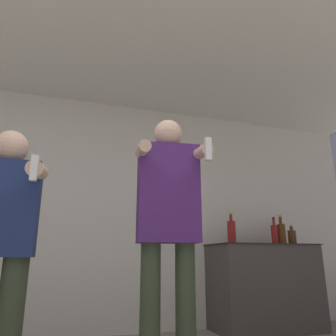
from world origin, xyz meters
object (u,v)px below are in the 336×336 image
at_px(bottle_short_whiskey, 282,233).
at_px(bottle_brown_liquor, 275,234).
at_px(bottle_tall_gin, 292,237).
at_px(bottle_dark_rum, 232,231).
at_px(person_woman_foreground, 168,221).

bearing_deg(bottle_short_whiskey, bottle_brown_liquor, 180.00).
bearing_deg(bottle_short_whiskey, bottle_tall_gin, 0.00).
bearing_deg(bottle_brown_liquor, bottle_short_whiskey, 0.00).
height_order(bottle_dark_rum, bottle_short_whiskey, bottle_dark_rum).
distance_m(bottle_dark_rum, bottle_short_whiskey, 0.66).
bearing_deg(person_woman_foreground, bottle_short_whiskey, 36.41).
bearing_deg(bottle_tall_gin, person_woman_foreground, -145.62).
distance_m(bottle_brown_liquor, bottle_short_whiskey, 0.10).
bearing_deg(bottle_dark_rum, bottle_brown_liquor, -0.00).
height_order(bottle_short_whiskey, person_woman_foreground, person_woman_foreground).
distance_m(bottle_dark_rum, bottle_tall_gin, 0.81).
relative_size(bottle_brown_liquor, bottle_short_whiskey, 0.93).
bearing_deg(person_woman_foreground, bottle_brown_liquor, 37.88).
bearing_deg(bottle_tall_gin, bottle_dark_rum, 180.00).
distance_m(bottle_dark_rum, bottle_brown_liquor, 0.57).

